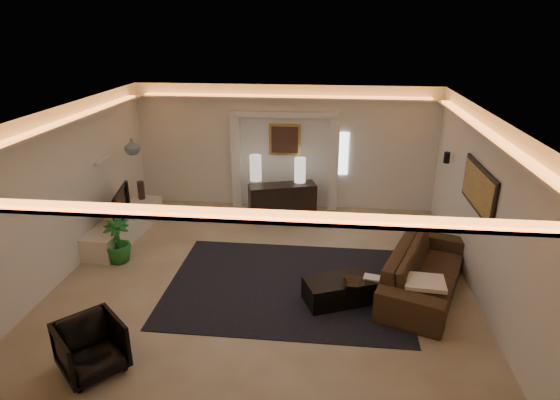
# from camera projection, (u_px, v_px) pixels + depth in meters

# --- Properties ---
(floor) EXTENTS (7.00, 7.00, 0.00)m
(floor) POSITION_uv_depth(u_px,v_px,m) (265.00, 278.00, 8.22)
(floor) COLOR #B3A58E
(floor) RESTS_ON ground
(ceiling) EXTENTS (7.00, 7.00, 0.00)m
(ceiling) POSITION_uv_depth(u_px,v_px,m) (263.00, 113.00, 7.18)
(ceiling) COLOR white
(ceiling) RESTS_ON ground
(wall_back) EXTENTS (7.00, 0.00, 7.00)m
(wall_back) POSITION_uv_depth(u_px,v_px,m) (285.00, 148.00, 10.94)
(wall_back) COLOR silver
(wall_back) RESTS_ON ground
(wall_front) EXTENTS (7.00, 0.00, 7.00)m
(wall_front) POSITION_uv_depth(u_px,v_px,m) (213.00, 333.00, 4.45)
(wall_front) COLOR silver
(wall_front) RESTS_ON ground
(wall_left) EXTENTS (0.00, 7.00, 7.00)m
(wall_left) POSITION_uv_depth(u_px,v_px,m) (63.00, 193.00, 8.05)
(wall_left) COLOR silver
(wall_left) RESTS_ON ground
(wall_right) EXTENTS (0.00, 7.00, 7.00)m
(wall_right) POSITION_uv_depth(u_px,v_px,m) (484.00, 210.00, 7.34)
(wall_right) COLOR silver
(wall_right) RESTS_ON ground
(cove_soffit) EXTENTS (7.00, 7.00, 0.04)m
(cove_soffit) POSITION_uv_depth(u_px,v_px,m) (263.00, 131.00, 7.28)
(cove_soffit) COLOR silver
(cove_soffit) RESTS_ON ceiling
(daylight_slit) EXTENTS (0.25, 0.03, 1.00)m
(daylight_slit) POSITION_uv_depth(u_px,v_px,m) (343.00, 154.00, 10.82)
(daylight_slit) COLOR white
(daylight_slit) RESTS_ON wall_back
(area_rug) EXTENTS (4.00, 3.00, 0.01)m
(area_rug) POSITION_uv_depth(u_px,v_px,m) (287.00, 285.00, 7.99)
(area_rug) COLOR black
(area_rug) RESTS_ON ground
(pilaster_left) EXTENTS (0.22, 0.20, 2.20)m
(pilaster_left) POSITION_uv_depth(u_px,v_px,m) (236.00, 162.00, 11.09)
(pilaster_left) COLOR silver
(pilaster_left) RESTS_ON ground
(pilaster_right) EXTENTS (0.22, 0.20, 2.20)m
(pilaster_right) POSITION_uv_depth(u_px,v_px,m) (334.00, 165.00, 10.86)
(pilaster_right) COLOR silver
(pilaster_right) RESTS_ON ground
(alcove_header) EXTENTS (2.52, 0.20, 0.12)m
(alcove_header) POSITION_uv_depth(u_px,v_px,m) (285.00, 114.00, 10.56)
(alcove_header) COLOR silver
(alcove_header) RESTS_ON wall_back
(painting_frame) EXTENTS (0.74, 0.04, 0.74)m
(painting_frame) POSITION_uv_depth(u_px,v_px,m) (285.00, 140.00, 10.84)
(painting_frame) COLOR tan
(painting_frame) RESTS_ON wall_back
(painting_canvas) EXTENTS (0.62, 0.02, 0.62)m
(painting_canvas) POSITION_uv_depth(u_px,v_px,m) (285.00, 140.00, 10.82)
(painting_canvas) COLOR #4C2D1E
(painting_canvas) RESTS_ON wall_back
(art_panel_frame) EXTENTS (0.04, 1.64, 0.74)m
(art_panel_frame) POSITION_uv_depth(u_px,v_px,m) (479.00, 189.00, 7.53)
(art_panel_frame) COLOR black
(art_panel_frame) RESTS_ON wall_right
(art_panel_gold) EXTENTS (0.02, 1.50, 0.62)m
(art_panel_gold) POSITION_uv_depth(u_px,v_px,m) (477.00, 188.00, 7.54)
(art_panel_gold) COLOR tan
(art_panel_gold) RESTS_ON wall_right
(wall_sconce) EXTENTS (0.12, 0.12, 0.22)m
(wall_sconce) POSITION_uv_depth(u_px,v_px,m) (447.00, 158.00, 9.31)
(wall_sconce) COLOR black
(wall_sconce) RESTS_ON wall_right
(wall_niche) EXTENTS (0.10, 0.55, 0.04)m
(wall_niche) POSITION_uv_depth(u_px,v_px,m) (103.00, 160.00, 9.27)
(wall_niche) COLOR silver
(wall_niche) RESTS_ON wall_left
(console) EXTENTS (1.58, 0.91, 0.76)m
(console) POSITION_uv_depth(u_px,v_px,m) (282.00, 200.00, 10.66)
(console) COLOR #2D251D
(console) RESTS_ON ground
(lamp_left) EXTENTS (0.33, 0.33, 0.60)m
(lamp_left) POSITION_uv_depth(u_px,v_px,m) (256.00, 167.00, 10.70)
(lamp_left) COLOR beige
(lamp_left) RESTS_ON console
(lamp_right) EXTENTS (0.28, 0.28, 0.57)m
(lamp_right) POSITION_uv_depth(u_px,v_px,m) (300.00, 169.00, 10.59)
(lamp_right) COLOR white
(lamp_right) RESTS_ON console
(media_ledge) EXTENTS (0.77, 2.51, 0.47)m
(media_ledge) POSITION_uv_depth(u_px,v_px,m) (125.00, 226.00, 9.74)
(media_ledge) COLOR beige
(media_ledge) RESTS_ON ground
(tv) EXTENTS (1.16, 0.39, 0.67)m
(tv) POSITION_uv_depth(u_px,v_px,m) (116.00, 206.00, 9.30)
(tv) COLOR black
(tv) RESTS_ON media_ledge
(figurine) EXTENTS (0.19, 0.19, 0.41)m
(figurine) POSITION_uv_depth(u_px,v_px,m) (141.00, 191.00, 10.53)
(figurine) COLOR #432C25
(figurine) RESTS_ON media_ledge
(ginger_jar) EXTENTS (0.34, 0.34, 0.33)m
(ginger_jar) POSITION_uv_depth(u_px,v_px,m) (132.00, 147.00, 9.52)
(ginger_jar) COLOR #485467
(ginger_jar) RESTS_ON wall_niche
(plant) EXTENTS (0.62, 0.62, 0.85)m
(plant) POSITION_uv_depth(u_px,v_px,m) (117.00, 241.00, 8.63)
(plant) COLOR #1C6221
(plant) RESTS_ON ground
(sofa) EXTENTS (2.78, 1.87, 0.76)m
(sofa) POSITION_uv_depth(u_px,v_px,m) (425.00, 270.00, 7.72)
(sofa) COLOR brown
(sofa) RESTS_ON ground
(throw_blanket) EXTENTS (0.64, 0.54, 0.07)m
(throw_blanket) POSITION_uv_depth(u_px,v_px,m) (424.00, 282.00, 7.03)
(throw_blanket) COLOR white
(throw_blanket) RESTS_ON sofa
(throw_pillow) EXTENTS (0.21, 0.36, 0.35)m
(throw_pillow) POSITION_uv_depth(u_px,v_px,m) (432.00, 226.00, 8.95)
(throw_pillow) COLOR #A18251
(throw_pillow) RESTS_ON sofa
(coffee_table) EXTENTS (1.19, 0.93, 0.39)m
(coffee_table) POSITION_uv_depth(u_px,v_px,m) (338.00, 290.00, 7.45)
(coffee_table) COLOR black
(coffee_table) RESTS_ON ground
(bowl) EXTENTS (0.36, 0.36, 0.08)m
(bowl) POSITION_uv_depth(u_px,v_px,m) (353.00, 283.00, 7.20)
(bowl) COLOR black
(bowl) RESTS_ON coffee_table
(magazine) EXTENTS (0.29, 0.23, 0.03)m
(magazine) POSITION_uv_depth(u_px,v_px,m) (372.00, 277.00, 7.42)
(magazine) COLOR white
(magazine) RESTS_ON coffee_table
(armchair) EXTENTS (1.07, 1.07, 0.70)m
(armchair) POSITION_uv_depth(u_px,v_px,m) (91.00, 347.00, 5.93)
(armchair) COLOR black
(armchair) RESTS_ON ground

